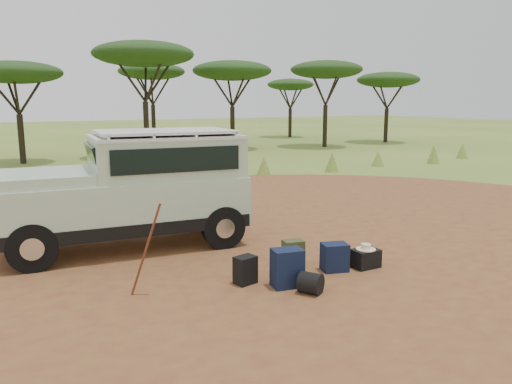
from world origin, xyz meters
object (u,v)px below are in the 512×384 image
backpack_black (245,270)px  duffel_navy (335,257)px  backpack_navy (287,268)px  backpack_olive (293,254)px  safari_vehicle (134,192)px  hard_case (365,259)px  walking_staff (146,250)px

backpack_black → duffel_navy: (1.67, -0.24, 0.02)m
backpack_black → backpack_navy: 0.70m
backpack_navy → backpack_olive: 0.98m
backpack_navy → duffel_navy: backpack_navy is taller
safari_vehicle → backpack_black: (0.91, -3.03, -0.91)m
duffel_navy → backpack_olive: bearing=152.2°
safari_vehicle → hard_case: (3.17, -3.41, -0.98)m
safari_vehicle → duffel_navy: 4.26m
backpack_black → duffel_navy: bearing=-20.2°
duffel_navy → hard_case: size_ratio=1.04×
walking_staff → hard_case: (3.81, -0.70, -0.56)m
backpack_black → walking_staff: bearing=156.2°
backpack_black → backpack_navy: bearing=-53.3°
backpack_black → hard_case: (2.26, -0.38, -0.06)m
backpack_olive → duffel_navy: bearing=-33.5°
walking_staff → backpack_navy: 2.25m
walking_staff → backpack_black: walking_staff is taller
backpack_olive → backpack_black: bearing=-153.8°
backpack_navy → duffel_navy: (1.15, 0.22, -0.07)m
duffel_navy → hard_case: (0.59, -0.14, -0.08)m
safari_vehicle → backpack_navy: size_ratio=8.06×
backpack_navy → backpack_olive: size_ratio=1.25×
backpack_navy → hard_case: (1.74, 0.08, -0.15)m
safari_vehicle → walking_staff: size_ratio=3.32×
backpack_navy → hard_case: backpack_navy is taller
safari_vehicle → backpack_black: size_ratio=10.88×
backpack_olive → duffel_navy: (0.52, -0.53, -0.00)m
walking_staff → backpack_black: 1.66m
walking_staff → backpack_olive: bearing=-57.9°
backpack_navy → backpack_olive: backpack_navy is taller
safari_vehicle → hard_case: safari_vehicle is taller
hard_case → backpack_black: bearing=171.7°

